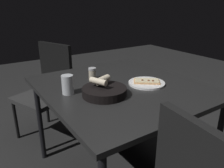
# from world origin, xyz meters

# --- Properties ---
(dining_table) EXTENTS (1.11, 1.03, 0.73)m
(dining_table) POSITION_xyz_m (0.00, 0.00, 0.68)
(dining_table) COLOR black
(dining_table) RESTS_ON ground
(pizza_plate) EXTENTS (0.25, 0.25, 0.04)m
(pizza_plate) POSITION_xyz_m (0.08, 0.16, 0.74)
(pizza_plate) COLOR white
(pizza_plate) RESTS_ON dining_table
(bread_basket) EXTENTS (0.27, 0.27, 0.11)m
(bread_basket) POSITION_xyz_m (0.09, -0.19, 0.76)
(bread_basket) COLOR black
(bread_basket) RESTS_ON dining_table
(beer_glass) EXTENTS (0.07, 0.07, 0.12)m
(beer_glass) POSITION_xyz_m (-0.06, -0.36, 0.79)
(beer_glass) COLOR silver
(beer_glass) RESTS_ON dining_table
(pepper_shaker) EXTENTS (0.06, 0.06, 0.09)m
(pepper_shaker) POSITION_xyz_m (-0.22, -0.10, 0.77)
(pepper_shaker) COLOR #BFB299
(pepper_shaker) RESTS_ON dining_table
(chair_near) EXTENTS (0.57, 0.57, 0.90)m
(chair_near) POSITION_xyz_m (-0.86, -0.25, 0.51)
(chair_near) COLOR #2B2B2B
(chair_near) RESTS_ON ground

